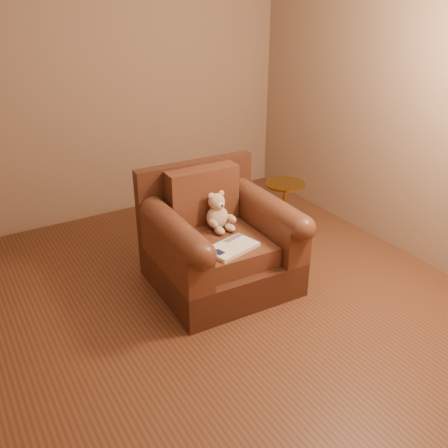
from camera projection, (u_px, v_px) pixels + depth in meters
floor at (199, 310)px, 3.65m from camera, size 4.00×4.00×0.00m
room at (192, 68)px, 2.90m from camera, size 4.02×4.02×2.71m
armchair at (218, 243)px, 3.86m from camera, size 1.03×0.98×0.90m
teddy_bear at (218, 215)px, 3.86m from camera, size 0.22×0.25×0.30m
guidebook at (232, 248)px, 3.59m from camera, size 0.41×0.30×0.03m
side_table at (284, 207)px, 4.65m from camera, size 0.37×0.37×0.51m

